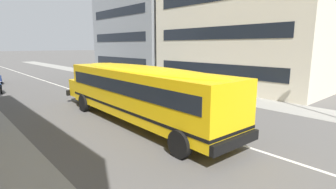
% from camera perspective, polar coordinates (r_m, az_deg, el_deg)
% --- Properties ---
extents(ground_plane, '(400.00, 400.00, 0.00)m').
position_cam_1_polar(ground_plane, '(15.65, -5.39, -4.18)').
color(ground_plane, '#54514F').
extents(sidewalk_far, '(120.00, 3.00, 0.01)m').
position_cam_1_polar(sidewalk_far, '(21.21, 12.11, -0.36)').
color(sidewalk_far, gray).
rests_on(sidewalk_far, ground_plane).
extents(lane_centreline, '(110.00, 0.16, 0.01)m').
position_cam_1_polar(lane_centreline, '(15.65, -5.39, -4.17)').
color(lane_centreline, silver).
rests_on(lane_centreline, ground_plane).
extents(school_bus, '(13.66, 3.47, 3.04)m').
position_cam_1_polar(school_bus, '(13.50, -6.69, 1.20)').
color(school_bus, yellow).
rests_on(school_bus, ground_plane).
extents(parked_car_black_under_tree, '(3.98, 2.04, 1.64)m').
position_cam_1_polar(parked_car_black_under_tree, '(31.58, -15.17, 4.69)').
color(parked_car_black_under_tree, black).
rests_on(parked_car_black_under_tree, ground_plane).
extents(parked_car_teal_by_hydrant, '(3.95, 1.98, 1.64)m').
position_cam_1_polar(parked_car_teal_by_hydrant, '(26.04, -8.61, 3.69)').
color(parked_car_teal_by_hydrant, '#195B66').
rests_on(parked_car_teal_by_hydrant, ground_plane).
extents(motorcycle_near_kerb, '(2.00, 0.56, 0.94)m').
position_cam_1_polar(motorcycle_near_kerb, '(26.55, -33.26, 1.26)').
color(motorcycle_near_kerb, black).
rests_on(motorcycle_near_kerb, ground_plane).
extents(apartment_block_far_left, '(14.49, 12.96, 13.30)m').
position_cam_1_polar(apartment_block_far_left, '(39.44, -2.78, 14.67)').
color(apartment_block_far_left, gray).
rests_on(apartment_block_far_left, ground_plane).
extents(apartment_block_far_centre, '(16.17, 12.60, 16.50)m').
position_cam_1_polar(apartment_block_far_centre, '(28.86, 18.70, 18.71)').
color(apartment_block_far_centre, beige).
rests_on(apartment_block_far_centre, ground_plane).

